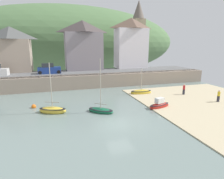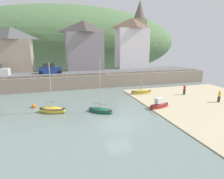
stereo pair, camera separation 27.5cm
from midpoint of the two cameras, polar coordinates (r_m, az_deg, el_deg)
The scene contains 14 objects.
quay_seawall at distance 34.78m, azimuth -6.77°, elevation 2.97°, with size 48.00×9.40×2.40m.
hillside_backdrop at distance 71.65m, azimuth -12.50°, elevation 13.89°, with size 80.00×44.00×24.64m.
waterfront_building_left at distance 42.20m, azimuth -27.90°, elevation 10.86°, with size 7.23×4.64×8.71m.
waterfront_building_centre at distance 41.88m, azimuth -8.38°, elevation 13.32°, with size 7.94×6.09×10.32m.
waterfront_building_right at distance 44.90m, azimuth 6.31°, elevation 14.00°, with size 7.46×4.33×11.27m.
church_with_spire at distance 50.07m, azimuth 8.45°, elevation 16.75°, with size 3.00×3.00×16.06m.
sailboat_tall_mast at distance 22.69m, azimuth -17.42°, elevation -5.96°, with size 3.42×2.42×5.96m.
sailboat_blue_trim at distance 21.77m, azimuth -3.20°, elevation -6.31°, with size 3.17×2.94×6.34m.
dinghy_open_wooden at distance 23.83m, azimuth 14.56°, elevation -4.70°, with size 3.18×1.66×1.48m.
sailboat_far_left at distance 30.06m, azimuth 9.22°, elevation -0.82°, with size 3.51×1.54×4.30m.
parked_car_by_wall at distance 37.21m, azimuth -18.24°, elevation 5.95°, with size 4.12×1.82×1.95m.
person_on_slipway at distance 30.94m, azimuth 21.51°, elevation 0.12°, with size 0.34×0.34×1.62m.
person_near_water at distance 28.90m, azimuth 30.19°, elevation -1.67°, with size 0.34×0.34×1.62m.
mooring_buoy at distance 25.24m, azimuth -22.49°, elevation -4.75°, with size 0.56×0.56×0.56m.
Camera 2 is at (-5.59, -16.28, 7.57)m, focal length 29.92 mm.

